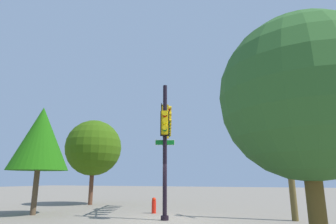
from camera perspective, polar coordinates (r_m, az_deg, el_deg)
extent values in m
plane|color=gray|center=(13.65, -0.67, -21.02)|extent=(120.00, 120.00, 0.00)
cylinder|color=black|center=(13.60, -0.63, -7.53)|extent=(0.20, 0.20, 6.40)
cylinder|color=black|center=(13.64, -0.67, -20.60)|extent=(0.36, 0.36, 0.20)
cylinder|color=black|center=(17.10, -0.47, 0.18)|extent=(5.84, 2.24, 0.14)
cylinder|color=black|center=(15.33, -0.54, -0.14)|extent=(2.66, 1.03, 1.08)
cube|color=yellow|center=(14.85, -0.56, -0.69)|extent=(0.43, 0.45, 1.10)
cube|color=black|center=(14.85, -1.34, -0.69)|extent=(0.43, 0.19, 1.22)
sphere|color=maroon|center=(14.93, 0.21, 0.58)|extent=(0.22, 0.22, 0.22)
cylinder|color=yellow|center=(14.94, 0.44, 0.76)|extent=(0.27, 0.21, 0.23)
sphere|color=#FFFC14|center=(14.85, 0.21, -0.69)|extent=(0.22, 0.22, 0.22)
cylinder|color=yellow|center=(14.86, 0.44, -0.51)|extent=(0.27, 0.21, 0.23)
sphere|color=#0B621E|center=(14.78, 0.21, -1.98)|extent=(0.22, 0.22, 0.22)
cylinder|color=yellow|center=(14.79, 0.44, -1.79)|extent=(0.27, 0.21, 0.23)
cube|color=#E6B20E|center=(15.77, -0.52, -1.45)|extent=(0.43, 0.45, 1.10)
cube|color=black|center=(15.77, -1.25, -1.45)|extent=(0.42, 0.20, 1.22)
sphere|color=maroon|center=(15.85, 0.20, -0.25)|extent=(0.22, 0.22, 0.22)
cylinder|color=#E6B20E|center=(15.87, 0.42, -0.08)|extent=(0.27, 0.22, 0.23)
sphere|color=#FFFC14|center=(15.78, 0.21, -1.46)|extent=(0.22, 0.22, 0.22)
cylinder|color=#E6B20E|center=(15.79, 0.42, -1.28)|extent=(0.27, 0.22, 0.23)
sphere|color=#0B621E|center=(15.71, 0.21, -2.67)|extent=(0.22, 0.22, 0.22)
cylinder|color=#E6B20E|center=(15.72, 0.43, -2.49)|extent=(0.27, 0.22, 0.23)
cube|color=yellow|center=(16.70, -0.48, -2.13)|extent=(0.43, 0.45, 1.10)
cube|color=black|center=(16.70, -1.17, -2.13)|extent=(0.43, 0.19, 1.22)
sphere|color=maroon|center=(16.77, 0.20, -0.99)|extent=(0.22, 0.22, 0.22)
cylinder|color=yellow|center=(16.79, 0.41, -0.83)|extent=(0.27, 0.21, 0.23)
sphere|color=#FFFC14|center=(16.70, 0.20, -2.13)|extent=(0.22, 0.22, 0.22)
cylinder|color=yellow|center=(16.71, 0.41, -1.96)|extent=(0.27, 0.21, 0.23)
sphere|color=#0B621E|center=(16.64, 0.21, -3.28)|extent=(0.22, 0.22, 0.22)
cylinder|color=yellow|center=(16.65, 0.41, -3.11)|extent=(0.27, 0.21, 0.23)
cube|color=yellow|center=(17.63, -0.45, -2.73)|extent=(0.41, 0.44, 1.10)
cube|color=black|center=(17.64, -1.10, -2.74)|extent=(0.43, 0.17, 1.22)
sphere|color=maroon|center=(17.69, 0.20, -1.65)|extent=(0.22, 0.22, 0.22)
cylinder|color=yellow|center=(17.70, 0.40, -1.49)|extent=(0.26, 0.20, 0.23)
sphere|color=#FFFC14|center=(17.62, 0.20, -2.73)|extent=(0.22, 0.22, 0.22)
cylinder|color=yellow|center=(17.63, 0.40, -2.57)|extent=(0.26, 0.20, 0.23)
sphere|color=#0B621E|center=(17.56, 0.20, -3.82)|extent=(0.22, 0.22, 0.22)
cylinder|color=yellow|center=(17.57, 0.40, -3.66)|extent=(0.26, 0.20, 0.23)
cube|color=yellow|center=(18.57, -0.42, -3.28)|extent=(0.43, 0.45, 1.10)
cube|color=black|center=(18.57, -1.03, -3.28)|extent=(0.43, 0.19, 1.22)
sphere|color=maroon|center=(18.63, 0.20, -2.25)|extent=(0.22, 0.22, 0.22)
cylinder|color=yellow|center=(18.64, 0.39, -2.10)|extent=(0.27, 0.21, 0.23)
sphere|color=#FFFC14|center=(18.57, 0.20, -3.28)|extent=(0.22, 0.22, 0.22)
cylinder|color=yellow|center=(18.58, 0.39, -3.13)|extent=(0.27, 0.21, 0.23)
sphere|color=#0B621E|center=(18.51, 0.20, -4.31)|extent=(0.22, 0.22, 0.22)
cylinder|color=yellow|center=(18.52, 0.39, -4.16)|extent=(0.27, 0.21, 0.23)
cube|color=#DEB90D|center=(19.50, -0.39, -3.77)|extent=(0.43, 0.45, 1.10)
cube|color=black|center=(19.50, -0.98, -3.77)|extent=(0.42, 0.20, 1.22)
sphere|color=maroon|center=(19.57, 0.20, -2.79)|extent=(0.22, 0.22, 0.22)
cylinder|color=#DEB90D|center=(19.58, 0.38, -2.65)|extent=(0.27, 0.22, 0.23)
sphere|color=#FFFC14|center=(19.51, 0.20, -3.77)|extent=(0.22, 0.22, 0.22)
cylinder|color=#DEB90D|center=(19.52, 0.38, -3.63)|extent=(0.27, 0.22, 0.23)
sphere|color=#0B621E|center=(19.45, 0.20, -4.76)|extent=(0.22, 0.22, 0.22)
cylinder|color=#DEB90D|center=(19.46, 0.38, -4.62)|extent=(0.27, 0.22, 0.23)
cube|color=yellow|center=(13.44, -0.64, -2.17)|extent=(0.45, 0.42, 1.10)
cube|color=black|center=(13.64, -0.63, -2.34)|extent=(0.19, 0.43, 1.22)
sphere|color=maroon|center=(13.32, -0.65, -0.57)|extent=(0.22, 0.22, 0.22)
cylinder|color=yellow|center=(13.27, -0.65, -0.30)|extent=(0.21, 0.26, 0.23)
sphere|color=#FFFC14|center=(13.24, -0.65, -2.00)|extent=(0.22, 0.22, 0.22)
cylinder|color=yellow|center=(13.20, -0.66, -1.74)|extent=(0.21, 0.26, 0.23)
sphere|color=#0B621E|center=(13.18, -0.66, -3.45)|extent=(0.22, 0.22, 0.22)
cylinder|color=yellow|center=(13.13, -0.66, -3.19)|extent=(0.21, 0.26, 0.23)
cube|color=white|center=(17.47, -0.45, 0.90)|extent=(0.89, 0.34, 0.26)
cube|color=#136F2E|center=(17.47, -0.45, 0.90)|extent=(0.86, 0.34, 0.22)
cube|color=white|center=(13.64, -0.63, -6.17)|extent=(0.34, 0.89, 0.26)
cube|color=#107522|center=(13.64, -0.63, -6.17)|extent=(0.34, 0.86, 0.22)
cylinder|color=brown|center=(14.62, 22.95, -4.95)|extent=(0.28, 0.28, 7.38)
cube|color=brown|center=(15.33, 21.89, 6.54)|extent=(1.30, 1.41, 0.12)
cylinder|color=red|center=(16.31, -2.87, -18.61)|extent=(0.24, 0.24, 0.65)
sphere|color=red|center=(16.28, -2.86, -17.23)|extent=(0.22, 0.22, 0.22)
cylinder|color=red|center=(16.45, -2.66, -18.46)|extent=(0.12, 0.10, 0.10)
cylinder|color=brown|center=(22.25, -15.27, -14.57)|extent=(0.31, 0.31, 2.37)
sphere|color=#34590E|center=(22.36, -14.80, -6.97)|extent=(4.18, 4.18, 4.18)
cylinder|color=brown|center=(8.27, 27.84, -17.27)|extent=(0.43, 0.43, 2.07)
sphere|color=#2F5E27|center=(8.52, 25.68, 2.83)|extent=(4.52, 4.52, 4.52)
cylinder|color=brown|center=(17.02, -25.25, -14.44)|extent=(0.28, 0.28, 2.27)
cone|color=#1E610D|center=(17.15, -24.29, -4.81)|extent=(3.15, 3.15, 3.50)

